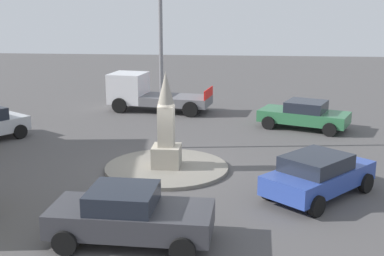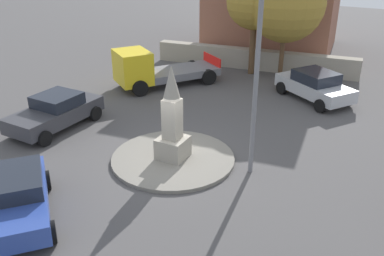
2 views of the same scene
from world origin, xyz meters
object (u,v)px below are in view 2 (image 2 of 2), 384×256
car_blue_parked_right (16,197)px  truck_yellow_far_side (153,70)px  streetlamp (260,24)px  tree_mid_cluster (286,3)px  tree_near_wall (255,1)px  car_dark_grey_near_island (56,111)px  car_silver_approaching (315,85)px  monument (172,123)px

car_blue_parked_right → truck_yellow_far_side: bearing=103.8°
streetlamp → car_blue_parked_right: streetlamp is taller
tree_mid_cluster → tree_near_wall: bearing=-173.1°
streetlamp → car_dark_grey_near_island: streetlamp is taller
car_silver_approaching → streetlamp: bearing=-91.7°
car_blue_parked_right → car_dark_grey_near_island: size_ratio=0.97×
tree_mid_cluster → streetlamp: bearing=-77.8°
tree_near_wall → monument: bearing=-83.6°
car_dark_grey_near_island → tree_near_wall: tree_near_wall is taller
monument → tree_near_wall: 11.72m
monument → truck_yellow_far_side: 8.31m
streetlamp → car_silver_approaching: 9.27m
truck_yellow_far_side → monument: bearing=-52.0°
tree_near_wall → tree_mid_cluster: 1.74m
monument → car_dark_grey_near_island: (-5.89, 0.14, -0.78)m
monument → tree_near_wall: size_ratio=0.60×
car_dark_grey_near_island → tree_mid_cluster: (6.33, 11.41, 3.44)m
car_blue_parked_right → tree_near_wall: (0.95, 16.52, 3.45)m
streetlamp → tree_near_wall: streetlamp is taller
car_blue_parked_right → monument: bearing=66.7°
streetlamp → tree_near_wall: 11.56m
monument → car_blue_parked_right: bearing=-113.3°
car_blue_parked_right → car_silver_approaching: size_ratio=0.95×
streetlamp → truck_yellow_far_side: size_ratio=1.50×
streetlamp → car_blue_parked_right: bearing=-131.3°
truck_yellow_far_side → tree_mid_cluster: tree_mid_cluster is taller
car_dark_grey_near_island → tree_mid_cluster: tree_mid_cluster is taller
tree_mid_cluster → car_blue_parked_right: bearing=-99.1°
monument → tree_near_wall: (-1.28, 11.34, 2.68)m
car_blue_parked_right → truck_yellow_far_side: truck_yellow_far_side is taller
car_blue_parked_right → car_silver_approaching: car_silver_approaching is taller
car_silver_approaching → car_dark_grey_near_island: 12.40m
streetlamp → car_dark_grey_near_island: bearing=-177.1°
car_silver_approaching → tree_near_wall: (-4.35, 2.62, 3.43)m
monument → car_silver_approaching: bearing=70.6°
truck_yellow_far_side → streetlamp: bearing=-36.9°
car_silver_approaching → tree_near_wall: bearing=149.0°
streetlamp → tree_near_wall: (-4.11, 10.76, -0.99)m
car_dark_grey_near_island → truck_yellow_far_side: bearing=83.0°
car_blue_parked_right → tree_near_wall: 16.90m
truck_yellow_far_side → car_blue_parked_right: bearing=-76.2°
streetlamp → car_silver_approaching: (0.24, 8.14, -4.42)m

